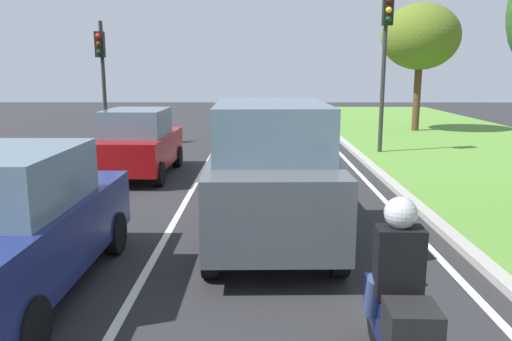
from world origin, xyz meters
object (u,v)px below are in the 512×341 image
(car_suv_ahead, at_px, (270,171))
(tree_roadside_far, at_px, (421,37))
(rider_person, at_px, (398,259))
(traffic_light_overhead_left, at_px, (102,64))
(car_sedan_left_lane, at_px, (11,225))
(car_hatchback_far, at_px, (139,143))
(traffic_light_near_right, at_px, (385,45))
(motorcycle, at_px, (395,328))

(car_suv_ahead, distance_m, tree_roadside_far, 16.66)
(car_suv_ahead, xyz_separation_m, rider_person, (1.02, -3.92, 0.02))
(car_suv_ahead, height_order, traffic_light_overhead_left, traffic_light_overhead_left)
(car_suv_ahead, xyz_separation_m, traffic_light_overhead_left, (-5.88, 10.56, 1.80))
(tree_roadside_far, bearing_deg, traffic_light_overhead_left, -161.29)
(car_suv_ahead, distance_m, rider_person, 4.05)
(car_sedan_left_lane, distance_m, car_hatchback_far, 7.23)
(car_hatchback_far, height_order, traffic_light_overhead_left, traffic_light_overhead_left)
(rider_person, height_order, traffic_light_near_right, traffic_light_near_right)
(traffic_light_overhead_left, distance_m, tree_roadside_far, 13.52)
(tree_roadside_far, bearing_deg, traffic_light_near_right, -116.01)
(rider_person, bearing_deg, car_hatchback_far, 117.45)
(rider_person, height_order, tree_roadside_far, tree_roadside_far)
(car_suv_ahead, height_order, car_hatchback_far, car_suv_ahead)
(rider_person, relative_size, traffic_light_near_right, 0.23)
(motorcycle, distance_m, tree_roadside_far, 20.06)
(car_suv_ahead, bearing_deg, tree_roadside_far, 63.91)
(motorcycle, relative_size, tree_roadside_far, 0.34)
(motorcycle, relative_size, rider_person, 1.63)
(car_sedan_left_lane, bearing_deg, traffic_light_near_right, 57.14)
(car_hatchback_far, relative_size, motorcycle, 1.96)
(car_suv_ahead, height_order, car_sedan_left_lane, car_suv_ahead)
(car_suv_ahead, distance_m, car_hatchback_far, 6.12)
(car_hatchback_far, bearing_deg, motorcycle, -63.26)
(car_suv_ahead, relative_size, traffic_light_near_right, 0.88)
(car_suv_ahead, distance_m, traffic_light_overhead_left, 12.22)
(rider_person, bearing_deg, tree_roadside_far, 74.36)
(car_hatchback_far, xyz_separation_m, traffic_light_overhead_left, (-2.53, 5.44, 2.09))
(car_suv_ahead, xyz_separation_m, motorcycle, (1.02, -3.97, -0.60))
(car_sedan_left_lane, height_order, tree_roadside_far, tree_roadside_far)
(car_sedan_left_lane, relative_size, traffic_light_near_right, 0.84)
(motorcycle, bearing_deg, traffic_light_near_right, 78.98)
(car_sedan_left_lane, relative_size, traffic_light_overhead_left, 0.96)
(car_suv_ahead, bearing_deg, traffic_light_overhead_left, 117.82)
(car_suv_ahead, xyz_separation_m, car_hatchback_far, (-3.35, 5.11, -0.28))
(car_suv_ahead, relative_size, tree_roadside_far, 0.81)
(traffic_light_overhead_left, bearing_deg, rider_person, -64.53)
(rider_person, xyz_separation_m, traffic_light_overhead_left, (-6.90, 14.48, 1.78))
(car_suv_ahead, relative_size, car_sedan_left_lane, 1.05)
(car_sedan_left_lane, xyz_separation_m, rider_person, (4.24, -1.80, 0.27))
(car_suv_ahead, height_order, rider_person, car_suv_ahead)
(car_hatchback_far, distance_m, traffic_light_near_right, 8.50)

